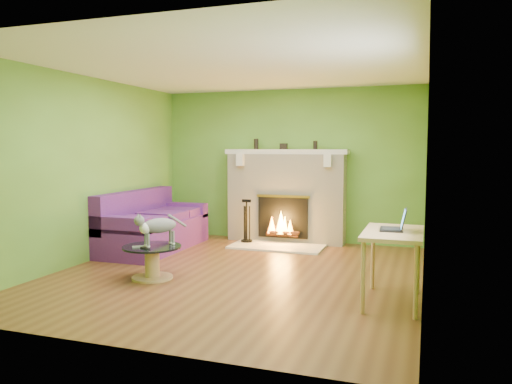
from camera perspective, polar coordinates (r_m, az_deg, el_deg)
floor at (r=6.45m, az=-2.20°, el=-9.34°), size 5.00×5.00×0.00m
ceiling at (r=6.33m, az=-2.28°, el=14.11°), size 5.00×5.00×0.00m
wall_back at (r=8.63m, az=3.78°, el=3.04°), size 5.00×0.00×5.00m
wall_front at (r=4.03m, az=-15.19°, el=0.53°), size 5.00×0.00×5.00m
wall_left at (r=7.38m, az=-18.78°, el=2.43°), size 0.00×5.00×5.00m
wall_right at (r=5.84m, az=18.84°, el=1.79°), size 0.00×5.00×5.00m
window_frame at (r=4.93m, az=18.77°, el=4.15°), size 0.00×1.20×1.20m
window_pane at (r=4.93m, az=18.67°, el=4.15°), size 0.00×1.06×1.06m
fireplace at (r=8.49m, az=3.43°, el=-0.56°), size 2.10×0.46×1.58m
hearth at (r=8.11m, az=2.42°, el=-6.23°), size 1.50×0.75×0.03m
mantel at (r=8.43m, az=3.42°, el=4.62°), size 2.10×0.28×0.08m
sofa at (r=8.10m, az=-11.87°, el=-3.89°), size 0.93×2.06×0.92m
coffee_table at (r=6.31m, az=-11.78°, el=-7.59°), size 0.72×0.72×0.41m
desk at (r=5.34m, az=15.39°, el=-5.29°), size 0.59×1.02×0.75m
cat at (r=6.24m, az=-10.98°, el=-4.21°), size 0.58×0.66×0.41m
remote_silver at (r=6.23m, az=-13.18°, el=-6.09°), size 0.16×0.14×0.02m
remote_black at (r=6.11m, az=-12.52°, el=-6.29°), size 0.16×0.11×0.02m
laptop at (r=5.36m, az=15.26°, el=-3.01°), size 0.29×0.32×0.23m
fire_tools at (r=8.37m, az=-1.09°, el=-3.27°), size 0.19×0.19×0.72m
mantel_vase_left at (r=8.62m, az=0.02°, el=5.51°), size 0.08×0.08×0.18m
mantel_vase_right at (r=8.34m, az=6.79°, el=5.35°), size 0.07×0.07×0.14m
mantel_box at (r=8.47m, az=3.18°, el=5.23°), size 0.12×0.08×0.10m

